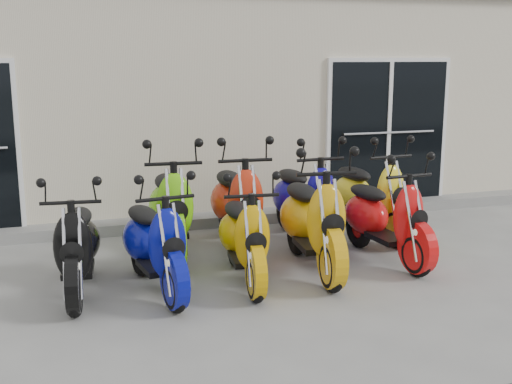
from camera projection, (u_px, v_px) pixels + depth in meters
ground at (272, 268)px, 7.22m from camera, size 80.00×80.00×0.00m
building at (180, 97)px, 11.73m from camera, size 14.00×6.00×3.20m
roof_cap at (178, 2)px, 11.39m from camera, size 14.20×6.20×0.16m
front_step at (226, 219)px, 9.09m from camera, size 14.00×0.40×0.15m
door_right at (388, 128)px, 9.75m from camera, size 2.02×0.08×2.22m
scooter_front_black at (76, 233)px, 6.29m from camera, size 0.81×1.78×1.27m
scooter_front_blue at (154, 230)px, 6.35m from camera, size 0.88×1.83×1.30m
scooter_front_orange_a at (244, 224)px, 6.63m from camera, size 0.77×1.75×1.25m
scooter_front_orange_b at (313, 207)px, 6.97m from camera, size 0.90×2.03×1.45m
scooter_front_red at (386, 205)px, 7.34m from camera, size 0.82×1.85×1.32m
scooter_back_green at (171, 195)px, 7.53m from camera, size 0.88×2.03×1.46m
scooter_back_red at (237, 191)px, 7.77m from camera, size 0.82×2.00×1.46m
scooter_back_blue at (305, 188)px, 8.08m from camera, size 0.77×1.93×1.41m
scooter_back_yellow at (370, 184)px, 8.37m from camera, size 0.87×1.93×1.38m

